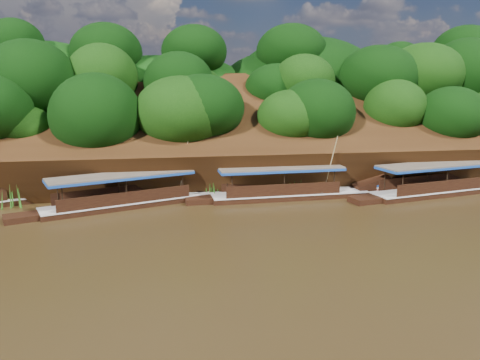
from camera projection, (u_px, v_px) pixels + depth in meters
The scene contains 6 objects.
ground at pixel (308, 230), 30.61m from camera, with size 160.00×160.00×0.00m, color black.
riverbank at pixel (247, 151), 52.15m from camera, with size 120.00×30.06×19.40m.
boat_0 at pixel (452, 186), 40.55m from camera, with size 16.72×5.61×6.96m.
boat_1 at pixel (299, 190), 38.95m from camera, with size 15.58×3.21×5.75m.
boat_2 at pixel (145, 197), 36.83m from camera, with size 16.19×7.78×6.07m.
reeds at pixel (233, 186), 39.06m from camera, with size 49.11×2.65×2.07m.
Camera 1 is at (-9.08, -28.17, 9.56)m, focal length 35.00 mm.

